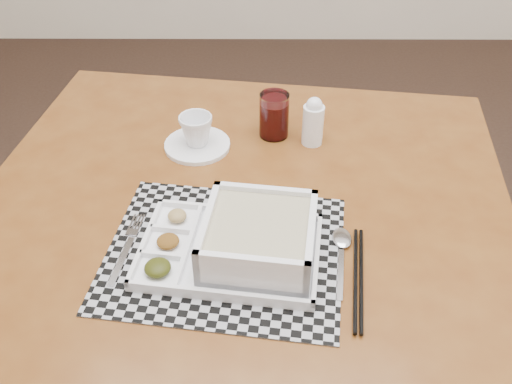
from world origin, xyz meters
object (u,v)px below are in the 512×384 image
dining_table (239,245)px  serving_tray (250,242)px  juice_glass (274,117)px  cup (196,130)px  creamer_bottle (313,122)px

dining_table → serving_tray: (0.02, -0.11, 0.12)m
dining_table → juice_glass: size_ratio=11.48×
cup → juice_glass: juice_glass is taller
serving_tray → cup: (-0.12, 0.35, 0.01)m
serving_tray → juice_glass: juice_glass is taller
serving_tray → creamer_bottle: bearing=69.4°
dining_table → serving_tray: 0.17m
cup → creamer_bottle: 0.26m
dining_table → creamer_bottle: bearing=57.4°
juice_glass → serving_tray: bearing=-97.2°
dining_table → juice_glass: bearing=75.2°
serving_tray → juice_glass: size_ratio=3.27×
juice_glass → dining_table: bearing=-104.8°
dining_table → serving_tray: size_ratio=3.51×
cup → creamer_bottle: (0.26, 0.02, 0.01)m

